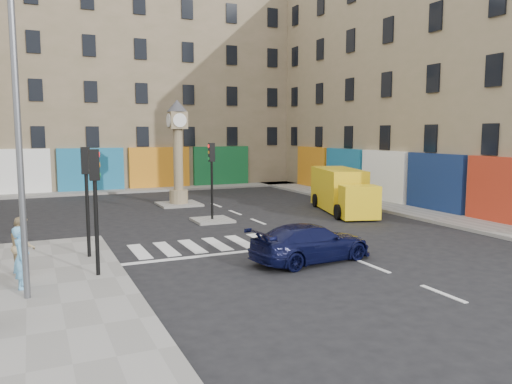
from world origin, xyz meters
TOP-DOWN VIEW (x-y plane):
  - ground at (0.00, 0.00)m, footprint 120.00×120.00m
  - sidewalk_right at (8.70, 10.00)m, footprint 2.60×30.00m
  - sidewalk_far at (-4.00, 22.20)m, footprint 32.00×2.40m
  - island_near at (-2.00, 8.00)m, footprint 1.80×1.80m
  - island_far at (-2.00, 14.00)m, footprint 2.40×2.40m
  - building_right at (15.00, 10.00)m, footprint 10.00×30.00m
  - building_far at (-4.00, 28.00)m, footprint 32.00×10.00m
  - traffic_light_left_near at (-8.30, 0.20)m, footprint 0.28×0.22m
  - traffic_light_left_far at (-8.30, 2.60)m, footprint 0.28×0.22m
  - traffic_light_island at (-2.00, 8.00)m, footprint 0.28×0.22m
  - lamp_post at (-10.20, -1.20)m, footprint 0.50×0.25m
  - clock_pillar at (-2.00, 14.00)m, footprint 1.20×1.20m
  - navy_sedan at (-1.48, -0.54)m, footprint 4.59×2.36m
  - yellow_van at (5.47, 7.95)m, footprint 3.57×6.63m
  - pedestrian_blue at (-10.31, -0.27)m, footprint 0.47×0.66m
  - pedestrian_tan at (-10.30, 1.16)m, footprint 0.77×0.92m

SIDE VIEW (x-z plane):
  - ground at x=0.00m, z-range 0.00..0.00m
  - island_near at x=-2.00m, z-range 0.00..0.12m
  - island_far at x=-2.00m, z-range 0.00..0.12m
  - sidewalk_right at x=8.70m, z-range 0.00..0.15m
  - sidewalk_far at x=-4.00m, z-range 0.00..0.15m
  - navy_sedan at x=-1.48m, z-range 0.00..1.27m
  - pedestrian_blue at x=-10.31m, z-range 0.15..1.84m
  - pedestrian_tan at x=-10.30m, z-range 0.15..1.88m
  - yellow_van at x=5.47m, z-range -0.01..2.30m
  - traffic_light_island at x=-2.00m, z-range 0.74..4.44m
  - traffic_light_left_near at x=-8.30m, z-range 0.77..4.47m
  - traffic_light_left_far at x=-8.30m, z-range 0.77..4.47m
  - clock_pillar at x=-2.00m, z-range 0.50..6.60m
  - lamp_post at x=-10.20m, z-range 0.64..8.94m
  - building_right at x=15.00m, z-range 0.00..16.00m
  - building_far at x=-4.00m, z-range 0.00..17.00m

